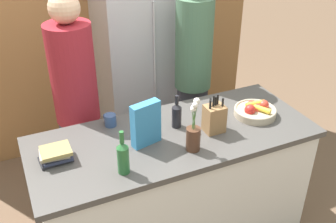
{
  "coord_description": "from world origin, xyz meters",
  "views": [
    {
      "loc": [
        -0.9,
        -1.89,
        2.34
      ],
      "look_at": [
        0.0,
        0.09,
        1.06
      ],
      "focal_mm": 42.0,
      "sensor_mm": 36.0,
      "label": 1
    }
  ],
  "objects": [
    {
      "name": "kitchen_island",
      "position": [
        0.0,
        0.0,
        0.47
      ],
      "size": [
        1.85,
        0.76,
        0.94
      ],
      "color": "silver",
      "rests_on": "ground_plane"
    },
    {
      "name": "back_wall_wood",
      "position": [
        0.0,
        1.59,
        1.3
      ],
      "size": [
        3.05,
        0.12,
        2.6
      ],
      "color": "#9E6B3D",
      "rests_on": "ground_plane"
    },
    {
      "name": "refrigerator",
      "position": [
        0.32,
        1.23,
        0.93
      ],
      "size": [
        0.88,
        0.63,
        1.87
      ],
      "color": "#B7B7BC",
      "rests_on": "ground_plane"
    },
    {
      "name": "fruit_bowl",
      "position": [
        0.61,
        -0.01,
        0.97
      ],
      "size": [
        0.29,
        0.29,
        0.1
      ],
      "color": "tan",
      "rests_on": "kitchen_island"
    },
    {
      "name": "knife_block",
      "position": [
        0.25,
        -0.07,
        1.03
      ],
      "size": [
        0.13,
        0.11,
        0.26
      ],
      "color": "olive",
      "rests_on": "kitchen_island"
    },
    {
      "name": "flower_vase",
      "position": [
        0.04,
        -0.19,
        1.04
      ],
      "size": [
        0.09,
        0.09,
        0.35
      ],
      "color": "#4C2D1E",
      "rests_on": "kitchen_island"
    },
    {
      "name": "cereal_box",
      "position": [
        -0.2,
        -0.02,
        1.08
      ],
      "size": [
        0.2,
        0.1,
        0.28
      ],
      "color": "teal",
      "rests_on": "kitchen_island"
    },
    {
      "name": "coffee_mug",
      "position": [
        -0.34,
        0.28,
        0.98
      ],
      "size": [
        0.08,
        0.11,
        0.08
      ],
      "color": "#334770",
      "rests_on": "kitchen_island"
    },
    {
      "name": "book_stack",
      "position": [
        -0.74,
        0.04,
        0.98
      ],
      "size": [
        0.19,
        0.15,
        0.08
      ],
      "color": "#232328",
      "rests_on": "kitchen_island"
    },
    {
      "name": "bottle_oil",
      "position": [
        0.06,
        0.08,
        1.03
      ],
      "size": [
        0.06,
        0.06,
        0.23
      ],
      "color": "black",
      "rests_on": "kitchen_island"
    },
    {
      "name": "bottle_vinegar",
      "position": [
        -0.42,
        -0.23,
        1.04
      ],
      "size": [
        0.07,
        0.07,
        0.27
      ],
      "color": "#286633",
      "rests_on": "kitchen_island"
    },
    {
      "name": "person_at_sink",
      "position": [
        -0.48,
        0.6,
        1.0
      ],
      "size": [
        0.31,
        0.31,
        1.76
      ],
      "rotation": [
        0.0,
        0.0,
        0.49
      ],
      "color": "#383842",
      "rests_on": "ground_plane"
    },
    {
      "name": "person_in_blue",
      "position": [
        0.49,
        0.68,
        1.04
      ],
      "size": [
        0.3,
        0.3,
        1.81
      ],
      "rotation": [
        0.0,
        0.0,
        -0.3
      ],
      "color": "#383842",
      "rests_on": "ground_plane"
    }
  ]
}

